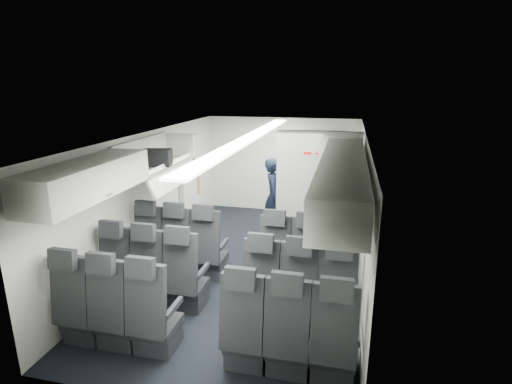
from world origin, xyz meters
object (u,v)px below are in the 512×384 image
at_px(seat_row_mid, 224,286).
at_px(galley_unit, 323,176).
at_px(seat_row_front, 242,257).
at_px(boarding_door, 190,182).
at_px(flight_attendant, 274,197).
at_px(seat_row_rear, 198,326).
at_px(carry_on_bag, 157,157).

height_order(seat_row_mid, galley_unit, galley_unit).
bearing_deg(seat_row_front, seat_row_mid, -90.00).
xyz_separation_m(boarding_door, flight_attendant, (1.74, -0.08, -0.19)).
bearing_deg(boarding_door, flight_attendant, -2.57).
distance_m(galley_unit, boarding_door, 2.84).
distance_m(seat_row_rear, flight_attendant, 3.83).
xyz_separation_m(flight_attendant, carry_on_bag, (-1.47, -1.80, 1.04)).
distance_m(seat_row_front, flight_attendant, 2.04).
relative_size(seat_row_front, boarding_door, 1.79).
distance_m(galley_unit, flight_attendant, 1.52).
height_order(galley_unit, boarding_door, galley_unit).
bearing_deg(boarding_door, galley_unit, 24.28).
relative_size(galley_unit, carry_on_bag, 4.68).
bearing_deg(carry_on_bag, seat_row_front, -20.61).
relative_size(seat_row_front, flight_attendant, 2.18).
distance_m(seat_row_mid, seat_row_rear, 0.90).
bearing_deg(galley_unit, carry_on_bag, -127.25).
relative_size(galley_unit, flight_attendant, 1.24).
bearing_deg(seat_row_rear, seat_row_front, 90.00).
xyz_separation_m(seat_row_rear, boarding_door, (-1.64, 3.89, 0.55)).
bearing_deg(carry_on_bag, boarding_door, 85.96).
relative_size(seat_row_rear, flight_attendant, 2.18).
distance_m(flight_attendant, carry_on_bag, 2.55).
bearing_deg(galley_unit, seat_row_front, -106.28).
distance_m(seat_row_mid, boarding_door, 3.45).
bearing_deg(seat_row_rear, flight_attendant, 88.42).
bearing_deg(flight_attendant, seat_row_rear, 171.33).
height_order(seat_row_front, boarding_door, boarding_door).
bearing_deg(flight_attendant, seat_row_front, 169.92).
height_order(seat_row_front, flight_attendant, flight_attendant).
height_order(seat_row_mid, seat_row_rear, same).
height_order(galley_unit, carry_on_bag, carry_on_bag).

